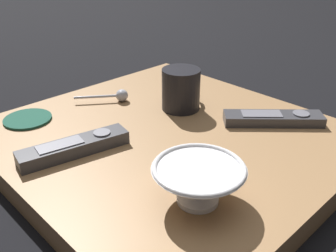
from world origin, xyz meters
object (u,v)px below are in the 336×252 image
(cereal_bowl, at_px, (198,181))
(tv_remote_near, at_px, (74,147))
(teaspoon, at_px, (118,96))
(tv_remote_far, at_px, (273,118))
(coffee_mug, at_px, (181,89))
(drink_coaster, at_px, (28,119))

(cereal_bowl, height_order, tv_remote_near, cereal_bowl)
(teaspoon, xyz_separation_m, tv_remote_far, (-0.31, -0.16, -0.00))
(cereal_bowl, relative_size, tv_remote_near, 0.67)
(cereal_bowl, bearing_deg, teaspoon, -20.66)
(cereal_bowl, height_order, coffee_mug, coffee_mug)
(coffee_mug, height_order, tv_remote_far, coffee_mug)
(teaspoon, bearing_deg, tv_remote_far, -152.86)
(coffee_mug, xyz_separation_m, tv_remote_near, (-0.00, 0.27, -0.03))
(drink_coaster, bearing_deg, teaspoon, -105.18)
(teaspoon, bearing_deg, drink_coaster, 74.82)
(coffee_mug, distance_m, tv_remote_far, 0.20)
(cereal_bowl, distance_m, tv_remote_far, 0.31)
(coffee_mug, relative_size, teaspoon, 1.09)
(tv_remote_near, distance_m, tv_remote_far, 0.40)
(tv_remote_far, bearing_deg, tv_remote_near, 63.19)
(tv_remote_near, relative_size, drink_coaster, 2.05)
(tv_remote_near, bearing_deg, coffee_mug, -89.31)
(teaspoon, bearing_deg, cereal_bowl, 159.34)
(teaspoon, height_order, tv_remote_far, teaspoon)
(tv_remote_near, distance_m, drink_coaster, 0.18)
(tv_remote_near, bearing_deg, tv_remote_far, -116.81)
(teaspoon, xyz_separation_m, tv_remote_near, (-0.13, 0.20, -0.00))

